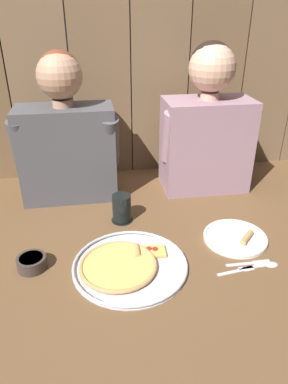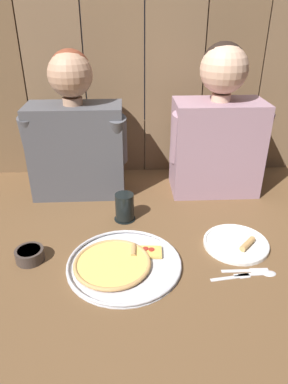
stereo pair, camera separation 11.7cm
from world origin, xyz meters
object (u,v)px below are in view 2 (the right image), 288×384
diner_left (76,133)px  pizza_tray (120,263)px  drinking_glass (125,207)px  diner_right (218,128)px  dipping_bowl (30,254)px  dinner_plate (236,243)px

diner_left → pizza_tray: bearing=-70.8°
pizza_tray → drinking_glass: drinking_glass is taller
diner_right → pizza_tray: bearing=-128.6°
pizza_tray → drinking_glass: (0.02, 0.29, 0.05)m
pizza_tray → dipping_bowl: (-0.30, 0.05, 0.01)m
dipping_bowl → diner_left: 0.56m
pizza_tray → diner_right: bearing=51.4°
dinner_plate → drinking_glass: drinking_glass is taller
dinner_plate → diner_right: diner_right is taller
dipping_bowl → dinner_plate: bearing=3.7°
dipping_bowl → pizza_tray: bearing=-8.5°
drinking_glass → dipping_bowl: (-0.32, -0.24, -0.03)m
dinner_plate → diner_right: (0.01, 0.44, 0.29)m
drinking_glass → diner_right: (0.41, 0.25, 0.24)m
pizza_tray → dinner_plate: size_ratio=1.63×
diner_left → diner_right: size_ratio=0.96×
pizza_tray → drinking_glass: 0.29m
pizza_tray → diner_right: diner_right is taller
pizza_tray → dinner_plate: 0.42m
dipping_bowl → diner_right: 0.92m
dinner_plate → pizza_tray: bearing=-167.6°
diner_left → diner_right: (0.61, 0.00, 0.02)m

